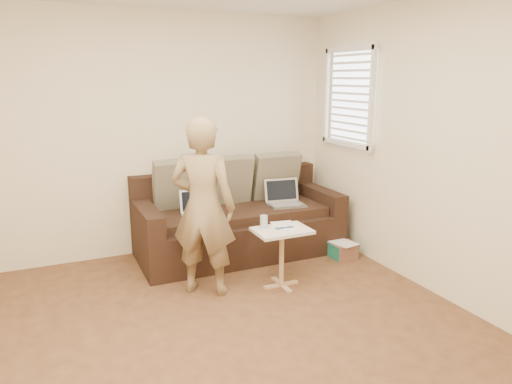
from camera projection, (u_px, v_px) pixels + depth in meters
floor at (234, 349)px, 3.45m from camera, size 4.50×4.50×0.00m
wall_back at (156, 135)px, 5.14m from camera, size 4.00×0.00×4.00m
wall_right at (458, 153)px, 3.94m from camera, size 0.00×4.50×4.50m
window_blinds at (349, 97)px, 5.16m from camera, size 0.12×0.88×1.08m
sofa at (239, 216)px, 5.23m from camera, size 2.20×0.95×0.85m
pillow_left at (179, 185)px, 5.12m from camera, size 0.55×0.29×0.57m
pillow_mid at (228, 181)px, 5.32m from camera, size 0.55×0.27×0.57m
pillow_right at (276, 176)px, 5.56m from camera, size 0.55×0.28×0.57m
laptop_silver at (287, 206)px, 5.31m from camera, size 0.43×0.34×0.26m
laptop_white at (201, 216)px, 4.91m from camera, size 0.37×0.27×0.26m
person at (203, 207)px, 4.19m from camera, size 0.71×0.66×1.60m
side_table at (282, 258)px, 4.42m from camera, size 0.51×0.36×0.56m
drinking_glass at (264, 222)px, 4.38m from camera, size 0.07×0.07×0.12m
scissors at (284, 228)px, 4.37m from camera, size 0.19×0.12×0.02m
paper_on_table at (285, 226)px, 4.45m from camera, size 0.25×0.33×0.00m
striped_box at (342, 250)px, 5.18m from camera, size 0.27×0.27×0.17m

